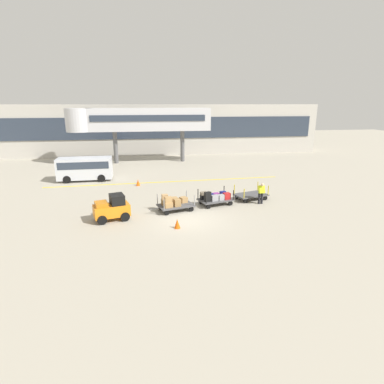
{
  "coord_description": "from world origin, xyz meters",
  "views": [
    {
      "loc": [
        -2.62,
        -17.91,
        6.89
      ],
      "look_at": [
        0.4,
        1.03,
        1.44
      ],
      "focal_mm": 29.3,
      "sensor_mm": 36.0,
      "label": 1
    }
  ],
  "objects_px": {
    "baggage_cart_tail": "(251,195)",
    "baggage_tug": "(112,208)",
    "safety_cone_near": "(138,182)",
    "baggage_cart_lead": "(174,203)",
    "baggage_handler": "(261,192)",
    "baggage_cart_middle": "(215,198)",
    "safety_cone_far": "(177,224)",
    "shuttle_van": "(85,167)"
  },
  "relations": [
    {
      "from": "baggage_cart_middle",
      "to": "baggage_handler",
      "type": "distance_m",
      "value": 3.27
    },
    {
      "from": "baggage_cart_lead",
      "to": "safety_cone_near",
      "type": "relative_size",
      "value": 5.61
    },
    {
      "from": "baggage_handler",
      "to": "safety_cone_far",
      "type": "xyz_separation_m",
      "value": [
        -6.34,
        -3.51,
        -0.59
      ]
    },
    {
      "from": "baggage_tug",
      "to": "safety_cone_far",
      "type": "bearing_deg",
      "value": -27.24
    },
    {
      "from": "baggage_cart_lead",
      "to": "shuttle_van",
      "type": "distance_m",
      "value": 12.18
    },
    {
      "from": "baggage_tug",
      "to": "shuttle_van",
      "type": "height_order",
      "value": "shuttle_van"
    },
    {
      "from": "baggage_cart_middle",
      "to": "baggage_cart_tail",
      "type": "relative_size",
      "value": 1.0
    },
    {
      "from": "baggage_cart_tail",
      "to": "baggage_tug",
      "type": "bearing_deg",
      "value": -164.28
    },
    {
      "from": "safety_cone_near",
      "to": "baggage_cart_middle",
      "type": "bearing_deg",
      "value": -49.29
    },
    {
      "from": "baggage_cart_lead",
      "to": "baggage_handler",
      "type": "xyz_separation_m",
      "value": [
        6.23,
        0.47,
        0.33
      ]
    },
    {
      "from": "shuttle_van",
      "to": "safety_cone_near",
      "type": "relative_size",
      "value": 8.79
    },
    {
      "from": "baggage_cart_middle",
      "to": "safety_cone_near",
      "type": "xyz_separation_m",
      "value": [
        -5.38,
        6.25,
        -0.24
      ]
    },
    {
      "from": "baggage_cart_middle",
      "to": "shuttle_van",
      "type": "bearing_deg",
      "value": 138.5
    },
    {
      "from": "baggage_cart_lead",
      "to": "baggage_cart_middle",
      "type": "relative_size",
      "value": 1.0
    },
    {
      "from": "safety_cone_near",
      "to": "baggage_handler",
      "type": "bearing_deg",
      "value": -37.45
    },
    {
      "from": "baggage_cart_tail",
      "to": "safety_cone_near",
      "type": "bearing_deg",
      "value": 146.84
    },
    {
      "from": "baggage_tug",
      "to": "baggage_cart_lead",
      "type": "bearing_deg",
      "value": 15.96
    },
    {
      "from": "baggage_cart_tail",
      "to": "safety_cone_near",
      "type": "relative_size",
      "value": 5.61
    },
    {
      "from": "baggage_cart_tail",
      "to": "safety_cone_far",
      "type": "distance_m",
      "value": 7.63
    },
    {
      "from": "baggage_cart_middle",
      "to": "baggage_cart_tail",
      "type": "height_order",
      "value": "same"
    },
    {
      "from": "baggage_cart_lead",
      "to": "baggage_cart_tail",
      "type": "xyz_separation_m",
      "value": [
        5.91,
        1.64,
        -0.19
      ]
    },
    {
      "from": "baggage_cart_lead",
      "to": "baggage_cart_middle",
      "type": "height_order",
      "value": "baggage_cart_lead"
    },
    {
      "from": "baggage_cart_tail",
      "to": "shuttle_van",
      "type": "bearing_deg",
      "value": 148.03
    },
    {
      "from": "baggage_tug",
      "to": "shuttle_van",
      "type": "bearing_deg",
      "value": 106.86
    },
    {
      "from": "baggage_tug",
      "to": "baggage_cart_middle",
      "type": "distance_m",
      "value": 7.13
    },
    {
      "from": "baggage_tug",
      "to": "shuttle_van",
      "type": "relative_size",
      "value": 0.48
    },
    {
      "from": "baggage_tug",
      "to": "baggage_cart_middle",
      "type": "xyz_separation_m",
      "value": [
        6.86,
        1.92,
        -0.23
      ]
    },
    {
      "from": "baggage_tug",
      "to": "baggage_handler",
      "type": "height_order",
      "value": "baggage_tug"
    },
    {
      "from": "baggage_tug",
      "to": "baggage_cart_tail",
      "type": "relative_size",
      "value": 0.75
    },
    {
      "from": "baggage_cart_middle",
      "to": "baggage_handler",
      "type": "xyz_separation_m",
      "value": [
        3.24,
        -0.35,
        0.35
      ]
    },
    {
      "from": "baggage_tug",
      "to": "safety_cone_near",
      "type": "bearing_deg",
      "value": 79.72
    },
    {
      "from": "safety_cone_near",
      "to": "safety_cone_far",
      "type": "height_order",
      "value": "same"
    },
    {
      "from": "baggage_cart_middle",
      "to": "baggage_cart_tail",
      "type": "xyz_separation_m",
      "value": [
        2.91,
        0.83,
        -0.17
      ]
    },
    {
      "from": "baggage_cart_tail",
      "to": "shuttle_van",
      "type": "xyz_separation_m",
      "value": [
        -13.09,
        8.17,
        0.89
      ]
    },
    {
      "from": "baggage_cart_middle",
      "to": "safety_cone_far",
      "type": "height_order",
      "value": "baggage_cart_middle"
    },
    {
      "from": "baggage_cart_tail",
      "to": "baggage_handler",
      "type": "bearing_deg",
      "value": -74.78
    },
    {
      "from": "baggage_cart_lead",
      "to": "baggage_cart_tail",
      "type": "height_order",
      "value": "baggage_cart_lead"
    },
    {
      "from": "shuttle_van",
      "to": "baggage_cart_tail",
      "type": "bearing_deg",
      "value": -31.97
    },
    {
      "from": "baggage_handler",
      "to": "baggage_cart_tail",
      "type": "bearing_deg",
      "value": 105.22
    },
    {
      "from": "baggage_cart_lead",
      "to": "baggage_tug",
      "type": "bearing_deg",
      "value": -164.04
    },
    {
      "from": "baggage_cart_lead",
      "to": "shuttle_van",
      "type": "height_order",
      "value": "shuttle_van"
    },
    {
      "from": "safety_cone_far",
      "to": "baggage_cart_middle",
      "type": "bearing_deg",
      "value": 51.15
    }
  ]
}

